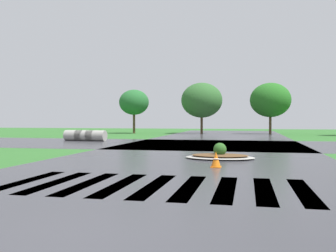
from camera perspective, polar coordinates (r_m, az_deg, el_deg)
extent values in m
cube|color=#2D6628|center=(5.44, -14.47, -17.68)|extent=(120.00, 120.00, 0.10)
cube|color=#35353A|center=(14.89, 3.04, -5.46)|extent=(11.82, 80.00, 0.01)
cube|color=#35353A|center=(24.95, 6.69, -2.82)|extent=(90.00, 10.64, 0.01)
cube|color=white|center=(11.04, -20.71, -7.82)|extent=(0.45, 3.58, 0.01)
cube|color=white|center=(10.59, -16.56, -8.17)|extent=(0.45, 3.58, 0.01)
cube|color=white|center=(10.19, -12.07, -8.51)|extent=(0.45, 3.58, 0.01)
cube|color=white|center=(9.86, -7.23, -8.82)|extent=(0.45, 3.58, 0.01)
cube|color=white|center=(9.61, -2.09, -9.08)|extent=(0.45, 3.58, 0.01)
cube|color=white|center=(9.43, 3.29, -9.27)|extent=(0.45, 3.58, 0.01)
cube|color=white|center=(9.34, 8.82, -9.38)|extent=(0.45, 3.58, 0.01)
cube|color=white|center=(9.34, 14.42, -9.41)|extent=(0.45, 3.58, 0.01)
cube|color=white|center=(9.42, 19.98, -9.35)|extent=(0.45, 3.58, 0.01)
ellipsoid|color=#9E9B93|center=(16.17, 7.91, -4.75)|extent=(2.94, 1.91, 0.12)
ellipsoid|color=brown|center=(16.16, 7.91, -4.43)|extent=(2.41, 1.57, 0.10)
sphere|color=#2D6023|center=(16.14, 7.91, -3.54)|extent=(0.56, 0.56, 0.56)
cylinder|color=#9E9B93|center=(30.17, -14.06, -1.39)|extent=(1.58, 0.96, 0.83)
cylinder|color=#9E9B93|center=(29.69, -12.50, -1.43)|extent=(1.58, 0.96, 0.83)
cylinder|color=#9E9B93|center=(29.23, -10.89, -1.46)|extent=(1.58, 0.96, 0.83)
cone|color=orange|center=(13.24, 7.31, -5.08)|extent=(0.36, 0.36, 0.56)
torus|color=white|center=(13.24, 7.31, -4.96)|extent=(0.23, 0.23, 0.04)
cube|color=orange|center=(13.28, 7.30, -6.21)|extent=(0.36, 0.36, 0.03)
cylinder|color=#4C3823|center=(44.19, -5.19, 0.46)|extent=(0.28, 0.28, 2.44)
ellipsoid|color=#25652D|center=(44.23, -5.20, 3.62)|extent=(3.49, 3.49, 2.96)
cylinder|color=#4C3823|center=(43.37, 5.15, 0.29)|extent=(0.28, 0.28, 2.21)
ellipsoid|color=#30622D|center=(43.41, 5.15, 3.93)|extent=(4.73, 4.73, 4.02)
cylinder|color=#4C3823|center=(43.49, 15.30, 0.28)|extent=(0.28, 0.28, 2.24)
ellipsoid|color=#256820|center=(43.54, 15.32, 3.84)|extent=(4.52, 4.52, 3.84)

